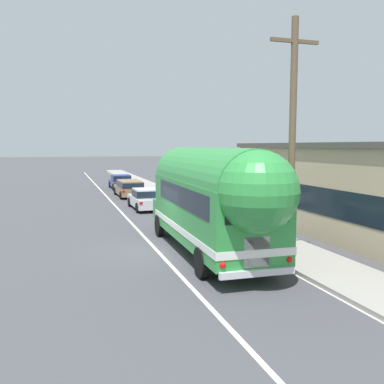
% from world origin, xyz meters
% --- Properties ---
extents(ground_plane, '(300.00, 300.00, 0.00)m').
position_xyz_m(ground_plane, '(0.00, 0.00, 0.00)').
color(ground_plane, '#424247').
extents(lane_markings, '(3.76, 80.00, 0.01)m').
position_xyz_m(lane_markings, '(1.68, 12.00, 0.00)').
color(lane_markings, silver).
rests_on(lane_markings, ground).
extents(sidewalk_slab, '(2.58, 90.00, 0.15)m').
position_xyz_m(sidewalk_slab, '(4.92, 10.00, 0.07)').
color(sidewalk_slab, gray).
rests_on(sidewalk_slab, ground).
extents(utility_pole, '(1.80, 0.24, 8.50)m').
position_xyz_m(utility_pole, '(4.06, -3.34, 4.42)').
color(utility_pole, brown).
rests_on(utility_pole, ground).
extents(painted_bus, '(2.75, 11.09, 4.12)m').
position_xyz_m(painted_bus, '(1.80, -1.60, 2.30)').
color(painted_bus, '#2D8C3D').
rests_on(painted_bus, ground).
extents(car_lead, '(2.00, 4.34, 1.37)m').
position_xyz_m(car_lead, '(1.81, 11.18, 0.73)').
color(car_lead, silver).
rests_on(car_lead, ground).
extents(car_second, '(2.02, 4.80, 1.37)m').
position_xyz_m(car_second, '(1.77, 18.26, 0.79)').
color(car_second, olive).
rests_on(car_second, ground).
extents(car_third, '(2.01, 4.30, 1.37)m').
position_xyz_m(car_third, '(2.02, 25.05, 0.73)').
color(car_third, navy).
rests_on(car_third, ground).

